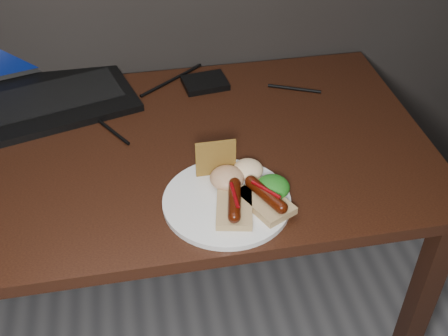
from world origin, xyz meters
The scene contains 11 objects.
desk centered at (0.00, 1.38, 0.66)m, with size 1.40×0.70×0.75m.
laptop centered at (-0.17, 1.68, 0.80)m, with size 0.45×0.45×0.25m.
hard_drive centered at (0.22, 1.63, 0.76)m, with size 0.11×0.09×0.02m, color black.
desk_cables centered at (0.01, 1.54, 0.75)m, with size 0.96×0.39×0.01m.
plate centered at (0.19, 1.17, 0.76)m, with size 0.26×0.26×0.01m, color white.
bread_sausage_center centered at (0.20, 1.13, 0.78)m, with size 0.09×0.13×0.04m.
bread_sausage_right centered at (0.27, 1.14, 0.78)m, with size 0.11×0.13×0.04m.
crispbread centered at (0.19, 1.25, 0.80)m, with size 0.09×0.01×0.09m, color #A9822E.
salad_greens centered at (0.29, 1.17, 0.78)m, with size 0.07×0.07×0.04m, color #155A12.
salsa_mound centered at (0.20, 1.21, 0.78)m, with size 0.07×0.07×0.04m, color maroon.
coleslaw_mound centered at (0.25, 1.23, 0.78)m, with size 0.06×0.06×0.04m, color white.
Camera 1 is at (0.03, 0.35, 1.54)m, focal length 45.00 mm.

